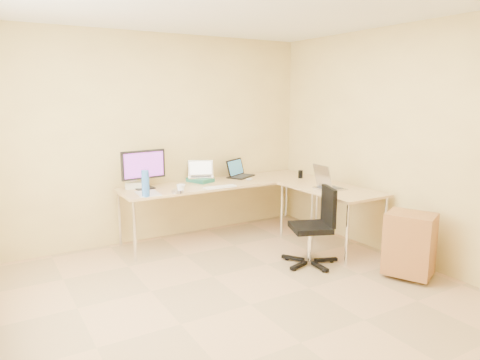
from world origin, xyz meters
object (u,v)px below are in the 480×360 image
cabinet (410,244)px  office_chair (311,220)px  desk_return (330,217)px  water_bottle (145,183)px  monitor (144,169)px  desk_main (222,209)px  keyboard (220,187)px  desk_fan (132,176)px  mug (181,188)px  laptop_return (330,179)px  laptop_center (201,169)px  laptop_black (241,168)px

cabinet → office_chair: bearing=103.7°
desk_return → water_bottle: size_ratio=4.32×
desk_return → monitor: (-1.98, 1.12, 0.60)m
cabinet → desk_main: bearing=89.9°
keyboard → desk_fan: 1.07m
mug → water_bottle: bearing=180.0°
water_bottle → laptop_return: bearing=-20.1°
keyboard → laptop_return: bearing=-31.5°
desk_return → monitor: 2.35m
office_chair → mug: bearing=156.3°
desk_fan → cabinet: (2.12, -2.36, -0.52)m
monitor → office_chair: bearing=-53.2°
cabinet → water_bottle: bearing=113.9°
laptop_center → water_bottle: bearing=-128.5°
monitor → desk_main: bearing=-12.6°
laptop_center → water_bottle: size_ratio=1.10×
laptop_center → keyboard: bearing=-65.0°
water_bottle → monitor: bearing=73.5°
desk_return → laptop_return: size_ratio=3.53×
laptop_black → cabinet: laptop_black is taller
mug → laptop_return: size_ratio=0.28×
laptop_black → desk_fan: (-1.53, 0.01, 0.03)m
laptop_black → desk_fan: size_ratio=1.26×
water_bottle → laptop_return: water_bottle is taller
desk_return → monitor: size_ratio=2.36×
laptop_center → laptop_black: 0.61m
monitor → mug: 0.55m
laptop_center → water_bottle: water_bottle is taller
desk_main → laptop_black: (0.40, 0.19, 0.49)m
laptop_center → mug: (-0.50, -0.50, -0.11)m
monitor → cabinet: 3.09m
monitor → cabinet: bearing=-54.6°
desk_return → cabinet: (0.01, -1.16, -0.01)m
monitor → keyboard: bearing=-32.9°
desk_main → water_bottle: size_ratio=8.81×
keyboard → desk_return: bearing=-28.5°
desk_main → desk_return: same height
laptop_black → desk_fan: 1.53m
laptop_black → office_chair: laptop_black is taller
desk_main → laptop_center: bearing=135.8°
desk_main → laptop_black: size_ratio=6.83×
mug → keyboard: bearing=0.0°
water_bottle → laptop_center: bearing=28.4°
laptop_center → desk_fan: 0.92m
mug → water_bottle: (-0.42, 0.00, 0.10)m
monitor → laptop_black: bearing=-2.8°
mug → desk_main: bearing=22.9°
laptop_black → keyboard: 0.78m
laptop_center → laptop_black: size_ratio=0.85×
desk_main → cabinet: 2.38m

